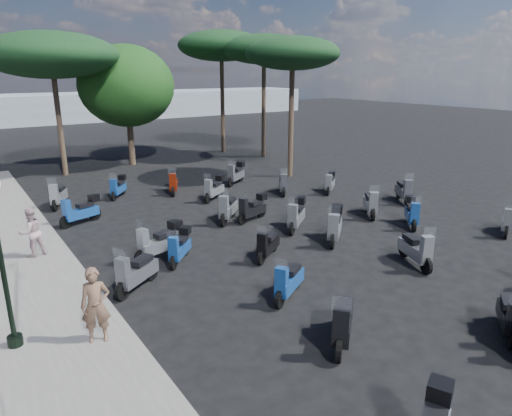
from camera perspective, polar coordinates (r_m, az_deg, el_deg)
ground at (r=14.22m, az=1.54°, el=-6.19°), size 120.00×120.00×0.00m
sidewalk at (r=14.69m, az=-27.27°, el=-7.09°), size 3.00×30.00×0.15m
woman at (r=10.07m, az=-19.41°, el=-11.40°), size 0.69×0.57×1.63m
pedestrian_far at (r=15.26m, az=-26.28°, el=-2.71°), size 0.86×0.75×1.53m
scooter_1 at (r=9.99m, az=10.73°, el=-13.97°), size 1.44×1.26×1.44m
scooter_2 at (r=12.43m, az=-14.78°, el=-7.87°), size 1.53×1.08×1.40m
scooter_3 at (r=13.92m, az=-9.52°, el=-4.88°), size 1.20×1.20×1.23m
scooter_4 at (r=18.29m, az=-21.07°, el=-0.35°), size 1.64×0.77×1.35m
scooter_5 at (r=20.90m, az=-23.49°, el=1.38°), size 0.97×1.62×1.40m
scooter_7 at (r=11.66m, az=4.07°, el=-9.18°), size 1.48×0.96×1.31m
scooter_8 at (r=13.98m, az=1.44°, el=-4.72°), size 1.34×0.95×1.23m
scooter_9 at (r=14.23m, az=-11.99°, el=-4.23°), size 1.75×0.74×1.42m
scooter_10 at (r=17.37m, az=-3.54°, el=-0.10°), size 1.42×1.33×1.46m
scooter_11 at (r=21.59m, az=-16.85°, el=2.47°), size 1.11×1.28×1.23m
scooter_13 at (r=11.52m, az=29.07°, el=-11.87°), size 1.36×1.02×1.27m
scooter_14 at (r=15.52m, az=9.82°, el=-2.25°), size 1.50×1.34×1.46m
scooter_15 at (r=16.52m, az=5.06°, el=-0.95°), size 1.50×1.23×1.41m
scooter_16 at (r=17.44m, az=-0.45°, el=-0.09°), size 1.57×0.70×1.28m
scooter_17 at (r=21.75m, az=-10.28°, el=3.14°), size 0.96×1.56×1.35m
scooter_20 at (r=14.27m, az=19.39°, el=-4.98°), size 0.90×1.68×1.42m
scooter_21 at (r=18.54m, az=14.16°, el=0.47°), size 1.23×1.45×1.43m
scooter_22 at (r=20.37m, az=-5.24°, el=2.39°), size 1.46×1.06×1.32m
scooter_23 at (r=23.14m, az=-2.53°, el=4.27°), size 1.53×1.12×1.39m
scooter_25 at (r=18.31m, az=28.98°, el=-1.50°), size 1.56×0.88×1.33m
scooter_26 at (r=17.77m, az=18.91°, el=-0.63°), size 1.29×1.31×1.33m
scooter_27 at (r=20.91m, az=17.98°, el=2.01°), size 1.16×1.52×1.43m
scooter_28 at (r=21.79m, az=9.24°, el=3.10°), size 1.29×1.09×1.23m
scooter_29 at (r=21.31m, az=3.41°, el=2.99°), size 1.05×1.44×1.34m
broadleaf_tree at (r=28.58m, az=-15.87°, el=14.44°), size 5.55×5.55×7.03m
pine_0 at (r=32.21m, az=-4.36°, el=19.53°), size 5.81×5.81×8.13m
pine_1 at (r=30.29m, az=1.00°, el=19.17°), size 5.33×5.33×7.75m
pine_2 at (r=26.83m, az=-24.24°, el=17.02°), size 6.83×6.83×7.50m
pine_3 at (r=24.47m, az=4.59°, el=18.64°), size 4.86×4.86×7.23m
distant_hills at (r=56.25m, az=-27.02°, el=10.94°), size 70.00×8.00×3.00m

